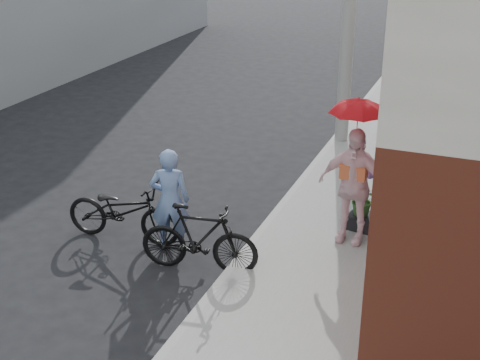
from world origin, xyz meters
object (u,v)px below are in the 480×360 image
Objects in this scene: officer at (170,200)px; bike_left at (123,211)px; planter at (362,221)px; bike_right at (199,239)px; kimono_woman at (353,186)px.

officer is 0.88m from bike_left.
bike_right is at bearing -134.20° from planter.
bike_left is 3.77m from planter.
bike_right is (1.50, -0.42, 0.02)m from bike_left.
officer reaches higher than planter.
bike_right is 0.95× the size of kimono_woman.
bike_right is 2.78m from planter.
planter is at bearing -53.36° from bike_right.
bike_left is 1.56m from bike_right.
bike_right reaches higher than planter.
officer is at bearing -92.59° from bike_left.
bike_right is at bearing 128.36° from officer.
kimono_woman is (2.51, 1.07, 0.21)m from officer.
officer is 2.74m from kimono_woman.
bike_left is 3.55m from kimono_woman.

